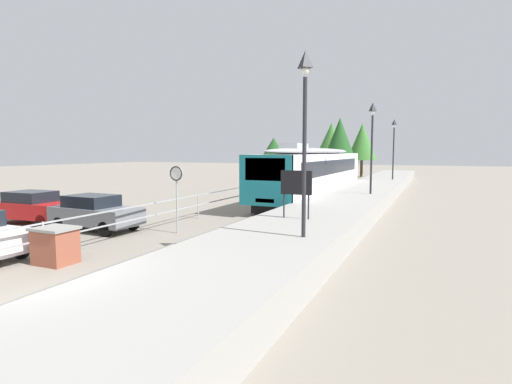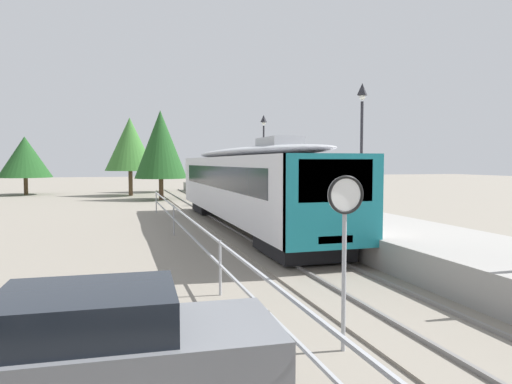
{
  "view_description": "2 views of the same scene",
  "coord_description": "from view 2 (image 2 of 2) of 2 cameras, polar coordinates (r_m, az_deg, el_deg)",
  "views": [
    {
      "loc": [
        7.7,
        -5.73,
        3.4
      ],
      "look_at": [
        0.4,
        10.9,
        1.6
      ],
      "focal_mm": 28.72,
      "sensor_mm": 36.0,
      "label": 1
    },
    {
      "loc": [
        -5.49,
        1.79,
        3.01
      ],
      "look_at": [
        -1.0,
        16.9,
        2.0
      ],
      "focal_mm": 32.83,
      "sensor_mm": 36.0,
      "label": 2
    }
  ],
  "objects": [
    {
      "name": "tree_distant_centre",
      "position": [
        47.88,
        -11.54,
        5.57
      ],
      "size": [
        3.91,
        3.91,
        7.08
      ],
      "color": "brown",
      "rests_on": "ground"
    },
    {
      "name": "platform_lamp_far_end",
      "position": [
        32.37,
        0.94,
        6.52
      ],
      "size": [
        0.34,
        0.34,
        5.35
      ],
      "color": "#232328",
      "rests_on": "station_platform"
    },
    {
      "name": "tree_behind_carpark",
      "position": [
        38.13,
        -11.54,
        5.69
      ],
      "size": [
        4.16,
        4.16,
        7.12
      ],
      "color": "brown",
      "rests_on": "ground"
    },
    {
      "name": "ground_plane",
      "position": [
        20.59,
        -9.45,
        -4.79
      ],
      "size": [
        160.0,
        160.0,
        0.0
      ],
      "primitive_type": "plane",
      "color": "gray"
    },
    {
      "name": "tree_distant_left",
      "position": [
        47.93,
        -26.32,
        3.84
      ],
      "size": [
        4.71,
        4.71,
        5.36
      ],
      "color": "brown",
      "rests_on": "ground"
    },
    {
      "name": "carpark_fence",
      "position": [
        10.65,
        -4.4,
        -7.72
      ],
      "size": [
        0.06,
        36.06,
        1.25
      ],
      "color": "#9EA0A5",
      "rests_on": "ground"
    },
    {
      "name": "track_rails",
      "position": [
        21.16,
        -1.34,
        -4.42
      ],
      "size": [
        3.2,
        60.0,
        0.14
      ],
      "color": "gray",
      "rests_on": "ground"
    },
    {
      "name": "speed_limit_sign",
      "position": [
        7.46,
        10.82,
        -3.21
      ],
      "size": [
        0.61,
        0.1,
        2.81
      ],
      "color": "#9EA0A5",
      "rests_on": "ground"
    },
    {
      "name": "station_platform",
      "position": [
        22.17,
        6.8,
        -2.99
      ],
      "size": [
        3.9,
        60.0,
        0.9
      ],
      "primitive_type": "cube",
      "color": "#999691",
      "rests_on": "ground"
    },
    {
      "name": "platform_lamp_mid_platform",
      "position": [
        19.96,
        12.77,
        8.21
      ],
      "size": [
        0.34,
        0.34,
        5.35
      ],
      "color": "#232328",
      "rests_on": "station_platform"
    },
    {
      "name": "parked_hatchback_grey",
      "position": [
        6.08,
        -17.83,
        -17.91
      ],
      "size": [
        4.07,
        1.94,
        1.53
      ],
      "color": "slate",
      "rests_on": "ground"
    },
    {
      "name": "commuter_train",
      "position": [
        20.79,
        -1.22,
        1.27
      ],
      "size": [
        2.82,
        18.07,
        3.74
      ],
      "color": "silver",
      "rests_on": "track_rails"
    },
    {
      "name": "tree_behind_station_far",
      "position": [
        43.49,
        -15.1,
        5.64
      ],
      "size": [
        4.41,
        4.41,
        6.99
      ],
      "color": "brown",
      "rests_on": "ground"
    }
  ]
}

